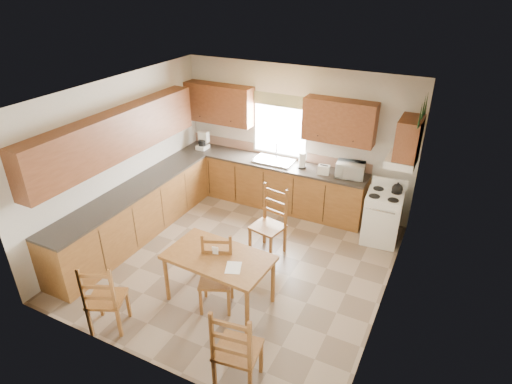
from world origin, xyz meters
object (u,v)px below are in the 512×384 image
at_px(dining_table, 220,279).
at_px(chair_near_left, 106,294).
at_px(chair_near_right, 238,345).
at_px(chair_far_right, 216,276).
at_px(chair_far_left, 268,223).
at_px(microwave, 350,170).
at_px(stove, 382,218).

distance_m(dining_table, chair_near_left, 1.49).
xyz_separation_m(chair_near_right, chair_far_right, (-0.85, 0.94, -0.05)).
relative_size(chair_near_left, chair_far_left, 0.92).
xyz_separation_m(chair_near_left, chair_near_right, (1.91, -0.00, 0.04)).
xyz_separation_m(microwave, dining_table, (-0.98, -2.88, -0.67)).
distance_m(stove, chair_near_right, 3.71).
distance_m(dining_table, chair_near_right, 1.39).
height_order(stove, chair_near_left, chair_near_left).
xyz_separation_m(chair_near_right, chair_far_left, (-0.77, 2.41, 0.00)).
xyz_separation_m(dining_table, chair_far_left, (0.10, 1.34, 0.19)).
bearing_deg(chair_near_left, dining_table, -157.93).
bearing_deg(chair_far_right, chair_far_left, 63.77).
height_order(stove, chair_far_left, chair_far_left).
xyz_separation_m(stove, chair_near_right, (-0.80, -3.62, 0.13)).
distance_m(stove, dining_table, 3.06).
distance_m(chair_near_left, chair_far_left, 2.66).
bearing_deg(microwave, chair_near_right, -99.35).
bearing_deg(chair_far_right, chair_near_left, -161.36).
bearing_deg(chair_far_left, microwave, 71.60).
bearing_deg(stove, chair_near_right, -107.14).
relative_size(microwave, dining_table, 0.32).
relative_size(chair_near_right, chair_far_right, 1.09).
bearing_deg(chair_near_right, microwave, -99.90).
bearing_deg(chair_far_right, microwave, 49.32).
distance_m(chair_near_left, chair_far_right, 1.42).
height_order(chair_near_right, chair_far_right, chair_near_right).
bearing_deg(chair_far_left, dining_table, -83.18).
height_order(chair_near_left, chair_near_right, chair_near_right).
distance_m(dining_table, chair_far_right, 0.19).
xyz_separation_m(chair_near_left, chair_far_right, (1.06, 0.94, -0.00)).
distance_m(stove, chair_near_left, 4.53).
height_order(microwave, chair_near_right, microwave).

